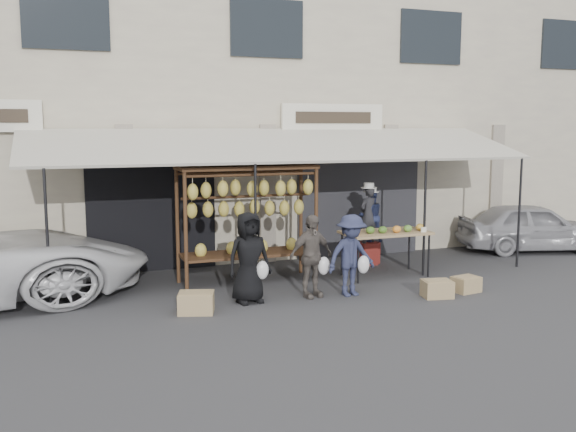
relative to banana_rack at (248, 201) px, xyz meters
name	(u,v)px	position (x,y,z in m)	size (l,w,h in m)	color
ground_plane	(332,301)	(0.96, -1.77, -1.57)	(90.00, 90.00, 0.00)	#2D2D30
shophouse	(230,99)	(0.96, 4.72, 2.08)	(24.00, 6.15, 7.30)	beige
awning	(287,146)	(0.97, 0.51, 1.00)	(10.00, 2.35, 2.92)	#B8B5A4
banana_rack	(248,201)	(0.00, 0.00, 0.00)	(2.60, 0.90, 2.24)	#452716
produce_table	(386,233)	(2.71, -0.44, -0.70)	(1.70, 0.90, 1.04)	tan
vendor_left	(368,215)	(2.89, 0.69, -0.49)	(0.44, 0.29, 1.22)	#2A2A2E
vendor_right	(371,216)	(3.01, 0.81, -0.54)	(0.55, 0.43, 1.13)	navy
customer_left	(249,257)	(-0.39, -1.33, -0.80)	(0.75, 0.49, 1.55)	black
customer_mid	(311,256)	(0.73, -1.38, -0.84)	(0.85, 0.35, 1.45)	#5C534D
customer_right	(351,255)	(1.42, -1.53, -0.85)	(0.93, 0.53, 1.44)	#292E4A
stool_left	(368,253)	(2.89, 0.69, -1.33)	(0.34, 0.34, 0.47)	maroon
stool_right	(370,252)	(3.01, 0.81, -1.34)	(0.33, 0.33, 0.46)	maroon
crate_near_a	(437,289)	(2.78, -2.15, -1.42)	(0.50, 0.38, 0.30)	tan
crate_near_b	(466,284)	(3.48, -2.02, -1.43)	(0.46, 0.35, 0.28)	tan
crate_far	(196,303)	(-1.36, -1.64, -1.40)	(0.55, 0.42, 0.33)	tan
sedan	(533,227)	(7.27, 0.67, -0.98)	(1.38, 3.44, 1.17)	#A1A1A6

